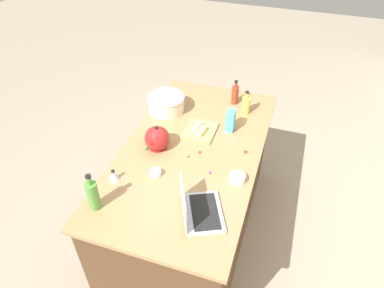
% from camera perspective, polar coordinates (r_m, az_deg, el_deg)
% --- Properties ---
extents(ground_plane, '(12.00, 12.00, 0.00)m').
position_cam_1_polar(ground_plane, '(3.14, 0.00, -13.44)').
color(ground_plane, gray).
extents(island_counter, '(1.80, 0.96, 0.90)m').
position_cam_1_polar(island_counter, '(2.79, 0.00, -7.89)').
color(island_counter, '#4C331E').
rests_on(island_counter, ground).
extents(laptop, '(0.37, 0.34, 0.22)m').
position_cam_1_polar(laptop, '(2.04, 0.76, -10.64)').
color(laptop, '#B7B7BC').
rests_on(laptop, island_counter).
extents(mixing_bowl_large, '(0.30, 0.30, 0.13)m').
position_cam_1_polar(mixing_bowl_large, '(2.85, -4.24, 6.76)').
color(mixing_bowl_large, beige).
rests_on(mixing_bowl_large, island_counter).
extents(bottle_olive, '(0.07, 0.07, 0.26)m').
position_cam_1_polar(bottle_olive, '(2.11, -15.95, -8.01)').
color(bottle_olive, '#4C8C38').
rests_on(bottle_olive, island_counter).
extents(bottle_oil, '(0.06, 0.06, 0.20)m').
position_cam_1_polar(bottle_oil, '(2.83, 8.82, 6.39)').
color(bottle_oil, '#DBC64C').
rests_on(bottle_oil, island_counter).
extents(bottle_soy, '(0.06, 0.06, 0.21)m').
position_cam_1_polar(bottle_soy, '(2.94, 7.08, 8.09)').
color(bottle_soy, maroon).
rests_on(bottle_soy, island_counter).
extents(kettle, '(0.21, 0.18, 0.20)m').
position_cam_1_polar(kettle, '(2.46, -5.75, 0.88)').
color(kettle, maroon).
rests_on(kettle, island_counter).
extents(cutting_board, '(0.27, 0.23, 0.02)m').
position_cam_1_polar(cutting_board, '(2.63, 1.33, 2.14)').
color(cutting_board, tan).
rests_on(cutting_board, island_counter).
extents(butter_stick_left, '(0.11, 0.05, 0.04)m').
position_cam_1_polar(butter_stick_left, '(2.62, 0.88, 2.73)').
color(butter_stick_left, '#F4E58C').
rests_on(butter_stick_left, cutting_board).
extents(butter_stick_right, '(0.11, 0.05, 0.04)m').
position_cam_1_polar(butter_stick_right, '(2.59, 1.60, 2.10)').
color(butter_stick_right, '#F4E58C').
rests_on(butter_stick_right, cutting_board).
extents(ramekin_small, '(0.10, 0.10, 0.05)m').
position_cam_1_polar(ramekin_small, '(2.25, 7.46, -5.58)').
color(ramekin_small, white).
rests_on(ramekin_small, island_counter).
extents(ramekin_medium, '(0.08, 0.08, 0.04)m').
position_cam_1_polar(ramekin_medium, '(2.29, -6.01, -4.73)').
color(ramekin_medium, white).
rests_on(ramekin_medium, island_counter).
extents(kitchen_timer, '(0.07, 0.07, 0.08)m').
position_cam_1_polar(kitchen_timer, '(2.29, -12.74, -5.03)').
color(kitchen_timer, '#B2B2B7').
rests_on(kitchen_timer, island_counter).
extents(candy_bag, '(0.09, 0.06, 0.17)m').
position_cam_1_polar(candy_bag, '(2.63, 6.34, 3.84)').
color(candy_bag, '#4CA5CC').
rests_on(candy_bag, island_counter).
extents(candy_0, '(0.02, 0.02, 0.02)m').
position_cam_1_polar(candy_0, '(2.50, -7.54, -0.72)').
color(candy_0, green).
rests_on(candy_0, island_counter).
extents(candy_1, '(0.02, 0.02, 0.02)m').
position_cam_1_polar(candy_1, '(2.30, 2.95, -4.69)').
color(candy_1, '#CC3399').
rests_on(candy_1, island_counter).
extents(candy_2, '(0.02, 0.02, 0.02)m').
position_cam_1_polar(candy_2, '(2.47, 8.76, -1.24)').
color(candy_2, red).
rests_on(candy_2, island_counter).
extents(candy_3, '(0.02, 0.02, 0.02)m').
position_cam_1_polar(candy_3, '(2.33, -6.81, -4.12)').
color(candy_3, '#CC3399').
rests_on(candy_3, island_counter).
extents(candy_4, '(0.02, 0.02, 0.02)m').
position_cam_1_polar(candy_4, '(2.41, -0.74, -2.03)').
color(candy_4, green).
rests_on(candy_4, island_counter).
extents(candy_5, '(0.02, 0.02, 0.02)m').
position_cam_1_polar(candy_5, '(2.45, 1.27, -1.32)').
color(candy_5, red).
rests_on(candy_5, island_counter).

